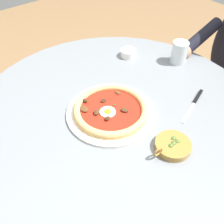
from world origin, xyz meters
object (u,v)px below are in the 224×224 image
Objects in this scene: steak_knife at (195,101)px; ramekin_capers at (128,53)px; dining_table at (116,135)px; olive_pan at (173,146)px; water_glass at (179,54)px; pizza_on_plate at (111,110)px.

steak_knife is 0.39m from ramekin_capers.
dining_table is 0.30m from olive_pan.
water_glass is 0.50m from olive_pan.
water_glass is at bearing -171.92° from pizza_on_plate.
steak_knife is at bearing 87.56° from ramekin_capers.
water_glass is 0.27m from steak_knife.
water_glass reaches higher than olive_pan.
steak_knife is 0.25m from olive_pan.
pizza_on_plate is 2.28× the size of olive_pan.
olive_pan reaches higher than pizza_on_plate.
pizza_on_plate is at bearing 8.08° from water_glass.
pizza_on_plate reaches higher than steak_knife.
water_glass is at bearing 128.22° from ramekin_capers.
steak_knife is at bearing 151.72° from pizza_on_plate.
water_glass is at bearing -125.73° from steak_knife.
water_glass reaches higher than ramekin_capers.
water_glass is (-0.41, -0.05, 0.19)m from dining_table.
pizza_on_plate is 1.60× the size of steak_knife.
water_glass is at bearing -142.07° from olive_pan.
water_glass is 0.49× the size of steak_knife.
steak_knife is (0.16, 0.22, -0.04)m from water_glass.
ramekin_capers is at bearing -51.78° from water_glass.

